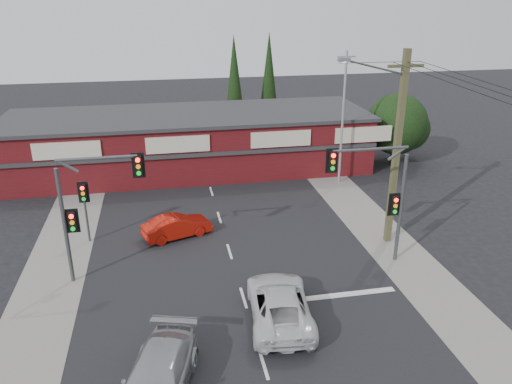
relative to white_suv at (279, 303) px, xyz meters
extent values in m
plane|color=black|center=(-1.19, 2.62, -0.72)|extent=(120.00, 120.00, 0.00)
cube|color=black|center=(-1.19, 7.62, -0.71)|extent=(14.00, 70.00, 0.01)
cube|color=gray|center=(-9.69, 7.62, -0.71)|extent=(3.00, 70.00, 0.02)
cube|color=gray|center=(7.31, 7.62, -0.71)|extent=(3.00, 70.00, 0.02)
cube|color=silver|center=(2.31, 1.12, -0.70)|extent=(6.50, 0.35, 0.01)
imported|color=silver|center=(0.00, 0.00, 0.00)|extent=(2.94, 5.40, 1.44)
imported|color=#ABAEB1|center=(-4.89, -3.35, 0.00)|extent=(3.34, 5.33, 1.44)
imported|color=#B5160B|center=(-3.72, 8.26, -0.10)|extent=(3.96, 2.46, 1.23)
cube|color=silver|center=(-1.19, -2.55, -0.70)|extent=(0.12, 1.60, 0.01)
cube|color=silver|center=(-1.19, 1.72, -0.70)|extent=(0.12, 1.60, 0.01)
cube|color=silver|center=(-1.19, 6.00, -0.70)|extent=(0.12, 1.60, 0.01)
cube|color=silver|center=(-1.19, 10.28, -0.70)|extent=(0.12, 1.60, 0.01)
cube|color=silver|center=(-1.19, 14.55, -0.70)|extent=(0.12, 1.60, 0.01)
cube|color=silver|center=(-1.19, 18.83, -0.70)|extent=(0.12, 1.60, 0.01)
cube|color=silver|center=(-1.19, 23.10, -0.70)|extent=(0.12, 1.60, 0.01)
cube|color=silver|center=(-1.19, 27.38, -0.70)|extent=(0.12, 1.60, 0.01)
cube|color=silver|center=(-1.19, 31.66, -0.70)|extent=(0.12, 1.60, 0.01)
cube|color=silver|center=(-1.19, 35.93, -0.70)|extent=(0.12, 1.60, 0.01)
cube|color=#480E12|center=(-2.19, 19.62, 1.28)|extent=(26.00, 8.00, 4.00)
cube|color=#2D2D30|center=(-2.19, 19.62, 3.38)|extent=(26.40, 8.40, 0.25)
cube|color=beige|center=(-10.19, 15.57, 2.38)|extent=(4.20, 0.12, 1.10)
cube|color=beige|center=(-3.19, 15.57, 2.38)|extent=(4.20, 0.12, 1.10)
cube|color=beige|center=(3.81, 15.57, 2.38)|extent=(4.20, 0.12, 1.10)
cube|color=beige|center=(9.81, 15.57, 2.38)|extent=(4.20, 0.12, 1.10)
cube|color=#2D2D30|center=(-2.19, 15.52, 1.58)|extent=(26.00, 0.15, 0.25)
cylinder|color=#2D2116|center=(13.31, 17.62, 0.18)|extent=(0.50, 0.50, 1.80)
sphere|color=black|center=(13.31, 17.62, 2.48)|extent=(4.60, 4.60, 4.60)
sphere|color=black|center=(14.81, 18.62, 1.78)|extent=(3.40, 3.40, 3.40)
sphere|color=black|center=(12.01, 19.02, 1.58)|extent=(2.80, 2.80, 2.80)
cylinder|color=#2D2116|center=(2.31, 26.62, 0.28)|extent=(0.24, 0.24, 2.00)
cone|color=black|center=(2.31, 26.62, 4.78)|extent=(1.80, 1.80, 7.50)
cylinder|color=#2D2116|center=(5.81, 28.62, 0.28)|extent=(0.24, 0.24, 2.00)
cone|color=black|center=(5.81, 28.62, 4.78)|extent=(1.80, 1.80, 7.50)
cylinder|color=#47494C|center=(-8.69, 4.62, 2.03)|extent=(0.18, 0.18, 5.50)
cylinder|color=#47494C|center=(-6.99, 4.62, 5.13)|extent=(3.40, 0.14, 0.14)
cylinder|color=#47494C|center=(-8.18, 4.62, 4.83)|extent=(0.82, 0.14, 0.63)
cube|color=black|center=(-5.29, 4.62, 4.68)|extent=(0.32, 0.22, 0.95)
cube|color=black|center=(-5.29, 4.69, 4.68)|extent=(0.55, 0.04, 1.15)
cylinder|color=#FF0C07|center=(-5.29, 4.49, 4.98)|extent=(0.20, 0.06, 0.20)
cylinder|color=orange|center=(-5.29, 4.49, 4.68)|extent=(0.20, 0.06, 0.20)
cylinder|color=#0CE526|center=(-5.29, 4.49, 4.38)|extent=(0.20, 0.06, 0.20)
cube|color=black|center=(-8.34, 4.62, 2.28)|extent=(0.32, 0.22, 0.95)
cube|color=black|center=(-8.34, 4.69, 2.28)|extent=(0.55, 0.04, 1.15)
cylinder|color=#FF0C07|center=(-8.34, 4.49, 2.58)|extent=(0.20, 0.06, 0.20)
cylinder|color=orange|center=(-8.34, 4.49, 2.28)|extent=(0.20, 0.06, 0.20)
cylinder|color=#0CE526|center=(-8.34, 4.49, 1.98)|extent=(0.20, 0.06, 0.20)
cylinder|color=#47494C|center=(6.81, 3.62, 2.03)|extent=(0.18, 0.18, 5.50)
cylinder|color=#47494C|center=(5.01, 3.62, 5.13)|extent=(3.60, 0.14, 0.14)
cylinder|color=#47494C|center=(6.27, 3.62, 4.83)|extent=(0.82, 0.14, 0.63)
cube|color=black|center=(3.21, 3.62, 4.68)|extent=(0.32, 0.22, 0.95)
cube|color=black|center=(3.21, 3.69, 4.68)|extent=(0.55, 0.04, 1.15)
cylinder|color=#FF0C07|center=(3.21, 3.49, 4.98)|extent=(0.20, 0.06, 0.20)
cylinder|color=orange|center=(3.21, 3.49, 4.68)|extent=(0.20, 0.06, 0.20)
cylinder|color=#0CE526|center=(3.21, 3.49, 4.38)|extent=(0.20, 0.06, 0.20)
cube|color=black|center=(6.46, 3.62, 2.28)|extent=(0.32, 0.22, 0.95)
cube|color=black|center=(6.46, 3.69, 2.28)|extent=(0.55, 0.04, 1.15)
cylinder|color=#FF0C07|center=(6.46, 3.49, 2.58)|extent=(0.20, 0.06, 0.20)
cylinder|color=orange|center=(6.46, 3.49, 2.28)|extent=(0.20, 0.06, 0.20)
cylinder|color=#0CE526|center=(6.46, 3.49, 1.98)|extent=(0.20, 0.06, 0.20)
cylinder|color=#47494C|center=(-8.39, 8.62, 0.78)|extent=(0.12, 0.12, 3.00)
cube|color=black|center=(-8.39, 8.62, 2.08)|extent=(0.32, 0.22, 0.95)
cube|color=black|center=(-8.39, 8.69, 2.08)|extent=(0.55, 0.04, 1.15)
cylinder|color=#FF0C07|center=(-8.39, 8.49, 2.38)|extent=(0.20, 0.06, 0.20)
cylinder|color=orange|center=(-8.39, 8.49, 2.08)|extent=(0.20, 0.06, 0.20)
cylinder|color=#0CE526|center=(-8.39, 8.49, 1.78)|extent=(0.20, 0.06, 0.20)
cube|color=brown|center=(7.31, 5.62, 4.28)|extent=(0.30, 0.30, 10.00)
cube|color=brown|center=(7.31, 5.62, 8.48)|extent=(1.80, 0.14, 0.14)
cylinder|color=#47494C|center=(5.71, 5.47, 8.48)|extent=(3.23, 0.39, 0.89)
cube|color=slate|center=(4.11, 5.32, 8.88)|extent=(0.55, 0.25, 0.18)
cylinder|color=silver|center=(4.11, 5.32, 8.78)|extent=(0.28, 0.28, 0.05)
cylinder|color=gray|center=(7.81, 14.62, 3.78)|extent=(0.16, 0.16, 9.00)
cube|color=gray|center=(7.81, 14.62, 7.88)|extent=(1.20, 0.10, 0.10)
cylinder|color=black|center=(6.97, 10.12, 8.08)|extent=(0.73, 9.01, 1.22)
cylinder|color=black|center=(7.56, 10.12, 8.08)|extent=(0.52, 9.00, 1.22)
cylinder|color=black|center=(8.16, 10.12, 8.08)|extent=(0.31, 9.00, 1.22)
camera|label=1|loc=(-4.19, -16.54, 11.66)|focal=35.00mm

